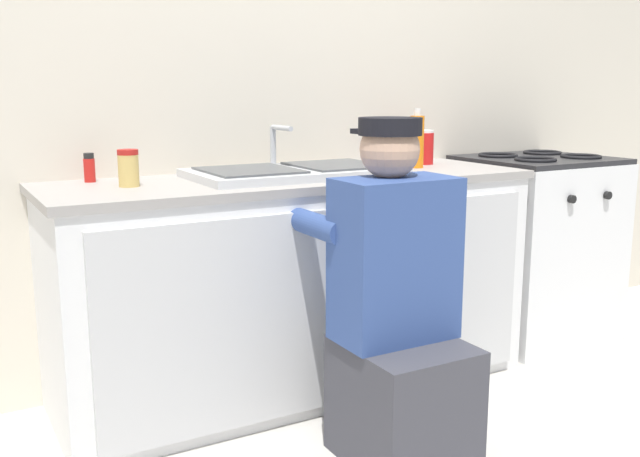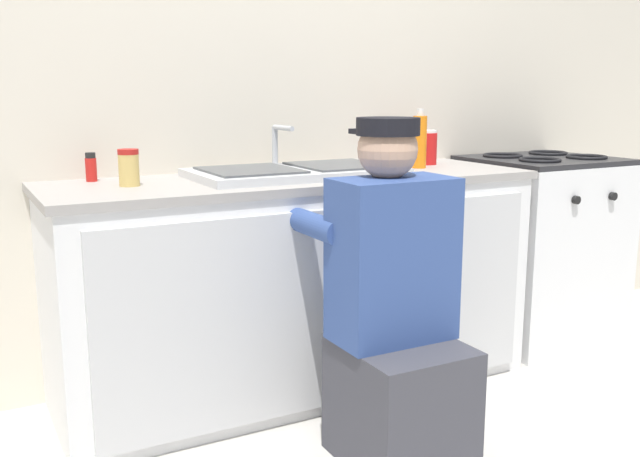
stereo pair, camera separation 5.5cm
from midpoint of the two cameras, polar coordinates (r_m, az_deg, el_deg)
ground_plane at (r=2.75m, az=1.61°, el=-14.58°), size 12.00×12.00×0.00m
back_wall at (r=3.06m, az=-4.44°, el=12.18°), size 6.00×0.10×2.50m
counter_cabinet at (r=2.84m, az=-1.26°, el=-4.77°), size 1.87×0.62×0.83m
countertop at (r=2.76m, az=-1.38°, el=3.88°), size 1.91×0.62×0.03m
sink_double_basin at (r=2.76m, az=-1.41°, el=4.61°), size 0.80×0.44×0.19m
stove_range at (r=3.60m, az=17.51°, el=-1.46°), size 0.65×0.62×0.89m
plumber_person at (r=2.31m, az=6.70°, el=-7.42°), size 0.42×0.61×1.10m
soda_cup_red at (r=3.23m, az=9.11°, el=6.42°), size 0.08×0.08×0.15m
coffee_mug at (r=3.15m, az=6.28°, el=5.88°), size 0.13×0.08×0.09m
soap_bottle_orange at (r=3.07m, az=8.48°, el=6.92°), size 0.06×0.06×0.25m
spice_bottle_red at (r=2.72m, az=-17.30°, el=4.68°), size 0.04×0.04×0.10m
condiment_jar at (r=2.55m, az=-14.45°, el=4.74°), size 0.07×0.07×0.13m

